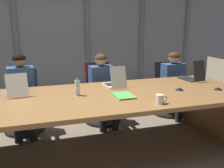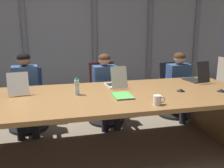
# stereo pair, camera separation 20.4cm
# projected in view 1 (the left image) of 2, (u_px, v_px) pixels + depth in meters

# --- Properties ---
(ground_plane) EXTENTS (15.30, 15.30, 0.00)m
(ground_plane) POSITION_uv_depth(u_px,v_px,m) (75.00, 155.00, 3.15)
(ground_plane) COLOR #7F705B
(conference_table) EXTENTS (4.48, 1.36, 0.75)m
(conference_table) POSITION_uv_depth(u_px,v_px,m) (73.00, 109.00, 3.01)
(conference_table) COLOR olive
(conference_table) RESTS_ON ground_plane
(curtain_backdrop) EXTENTS (7.65, 0.17, 2.77)m
(curtain_backdrop) POSITION_uv_depth(u_px,v_px,m) (52.00, 33.00, 5.22)
(curtain_backdrop) COLOR gray
(curtain_backdrop) RESTS_ON ground_plane
(laptop_left_mid) EXTENTS (0.29, 0.43, 0.28)m
(laptop_left_mid) POSITION_uv_depth(u_px,v_px,m) (17.00, 90.00, 3.10)
(laptop_left_mid) COLOR beige
(laptop_left_mid) RESTS_ON conference_table
(laptop_center) EXTENTS (0.25, 0.41, 0.30)m
(laptop_center) POSITION_uv_depth(u_px,v_px,m) (115.00, 83.00, 3.46)
(laptop_center) COLOR beige
(laptop_center) RESTS_ON conference_table
(laptop_right_mid) EXTENTS (0.26, 0.41, 0.32)m
(laptop_right_mid) POSITION_uv_depth(u_px,v_px,m) (192.00, 76.00, 3.85)
(laptop_right_mid) COLOR #2D2D33
(laptop_right_mid) RESTS_ON conference_table
(office_chair_left_mid) EXTENTS (0.60, 0.60, 0.91)m
(office_chair_left_mid) POSITION_uv_depth(u_px,v_px,m) (24.00, 108.00, 3.86)
(office_chair_left_mid) COLOR navy
(office_chair_left_mid) RESTS_ON ground_plane
(office_chair_center) EXTENTS (0.60, 0.60, 0.96)m
(office_chair_center) POSITION_uv_depth(u_px,v_px,m) (102.00, 100.00, 4.22)
(office_chair_center) COLOR #511E19
(office_chair_center) RESTS_ON ground_plane
(office_chair_right_mid) EXTENTS (0.60, 0.60, 0.91)m
(office_chair_right_mid) POSITION_uv_depth(u_px,v_px,m) (168.00, 95.00, 4.58)
(office_chair_right_mid) COLOR #2D2D38
(office_chair_right_mid) RESTS_ON ground_plane
(person_left_mid) EXTENTS (0.40, 0.56, 1.18)m
(person_left_mid) POSITION_uv_depth(u_px,v_px,m) (22.00, 90.00, 3.64)
(person_left_mid) COLOR #335184
(person_left_mid) RESTS_ON ground_plane
(person_center) EXTENTS (0.40, 0.56, 1.13)m
(person_center) POSITION_uv_depth(u_px,v_px,m) (103.00, 86.00, 3.99)
(person_center) COLOR #335184
(person_center) RESTS_ON ground_plane
(person_right_mid) EXTENTS (0.40, 0.56, 1.12)m
(person_right_mid) POSITION_uv_depth(u_px,v_px,m) (175.00, 80.00, 4.37)
(person_right_mid) COLOR #335184
(person_right_mid) RESTS_ON ground_plane
(water_bottle_primary) EXTENTS (0.06, 0.06, 0.21)m
(water_bottle_primary) POSITION_uv_depth(u_px,v_px,m) (77.00, 88.00, 3.05)
(water_bottle_primary) COLOR silver
(water_bottle_primary) RESTS_ON conference_table
(coffee_mug_near) EXTENTS (0.14, 0.09, 0.10)m
(coffee_mug_near) POSITION_uv_depth(u_px,v_px,m) (160.00, 99.00, 2.75)
(coffee_mug_near) COLOR white
(coffee_mug_near) RESTS_ON conference_table
(conference_mic_left_side) EXTENTS (0.11, 0.11, 0.03)m
(conference_mic_left_side) POSITION_uv_depth(u_px,v_px,m) (180.00, 89.00, 3.31)
(conference_mic_left_side) COLOR black
(conference_mic_left_side) RESTS_ON conference_table
(conference_mic_middle) EXTENTS (0.11, 0.11, 0.03)m
(conference_mic_middle) POSITION_uv_depth(u_px,v_px,m) (218.00, 88.00, 3.33)
(conference_mic_middle) COLOR black
(conference_mic_middle) RESTS_ON conference_table
(spiral_notepad) EXTENTS (0.22, 0.31, 0.03)m
(spiral_notepad) POSITION_uv_depth(u_px,v_px,m) (124.00, 96.00, 3.03)
(spiral_notepad) COLOR #4CB74C
(spiral_notepad) RESTS_ON conference_table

